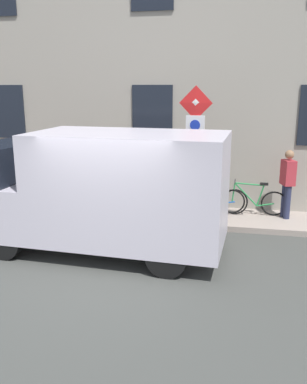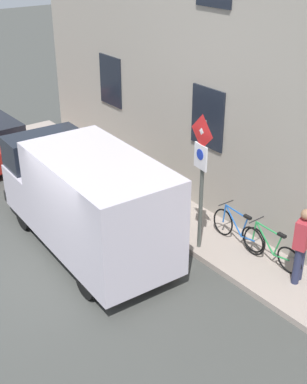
{
  "view_description": "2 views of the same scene",
  "coord_description": "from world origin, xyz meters",
  "px_view_note": "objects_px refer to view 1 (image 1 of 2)",
  "views": [
    {
      "loc": [
        -6.95,
        -2.32,
        3.37
      ],
      "look_at": [
        2.47,
        -0.39,
        0.93
      ],
      "focal_mm": 39.02,
      "sensor_mm": 36.0,
      "label": 1
    },
    {
      "loc": [
        -4.2,
        -8.74,
        6.82
      ],
      "look_at": [
        2.23,
        -0.38,
        1.39
      ],
      "focal_mm": 48.34,
      "sensor_mm": 36.0,
      "label": 2
    }
  ],
  "objects_px": {
    "delivery_van": "(101,189)",
    "pedestrian": "(287,182)",
    "bicycle_blue": "(214,199)",
    "litter_bin": "(104,197)",
    "bicycle_green": "(253,201)",
    "sign_post_stacked": "(195,136)"
  },
  "relations": [
    {
      "from": "delivery_van",
      "to": "pedestrian",
      "type": "distance_m",
      "value": 4.78
    },
    {
      "from": "bicycle_blue",
      "to": "pedestrian",
      "type": "height_order",
      "value": "pedestrian"
    },
    {
      "from": "delivery_van",
      "to": "litter_bin",
      "type": "distance_m",
      "value": 2.28
    },
    {
      "from": "bicycle_green",
      "to": "pedestrian",
      "type": "distance_m",
      "value": 0.98
    },
    {
      "from": "delivery_van",
      "to": "sign_post_stacked",
      "type": "bearing_deg",
      "value": -128.54
    },
    {
      "from": "sign_post_stacked",
      "to": "bicycle_green",
      "type": "distance_m",
      "value": 2.41
    },
    {
      "from": "delivery_van",
      "to": "bicycle_blue",
      "type": "bearing_deg",
      "value": -124.95
    },
    {
      "from": "bicycle_blue",
      "to": "pedestrian",
      "type": "distance_m",
      "value": 1.87
    },
    {
      "from": "litter_bin",
      "to": "delivery_van",
      "type": "bearing_deg",
      "value": -162.82
    },
    {
      "from": "delivery_van",
      "to": "litter_bin",
      "type": "bearing_deg",
      "value": -70.02
    },
    {
      "from": "sign_post_stacked",
      "to": "bicycle_green",
      "type": "height_order",
      "value": "sign_post_stacked"
    },
    {
      "from": "bicycle_green",
      "to": "pedestrian",
      "type": "bearing_deg",
      "value": 176.05
    },
    {
      "from": "sign_post_stacked",
      "to": "litter_bin",
      "type": "height_order",
      "value": "sign_post_stacked"
    },
    {
      "from": "pedestrian",
      "to": "bicycle_blue",
      "type": "bearing_deg",
      "value": -19.05
    },
    {
      "from": "sign_post_stacked",
      "to": "delivery_van",
      "type": "bearing_deg",
      "value": 138.67
    },
    {
      "from": "bicycle_green",
      "to": "pedestrian",
      "type": "height_order",
      "value": "pedestrian"
    },
    {
      "from": "bicycle_blue",
      "to": "litter_bin",
      "type": "distance_m",
      "value": 2.87
    },
    {
      "from": "litter_bin",
      "to": "bicycle_blue",
      "type": "bearing_deg",
      "value": -75.6
    },
    {
      "from": "bicycle_blue",
      "to": "pedestrian",
      "type": "bearing_deg",
      "value": -179.62
    },
    {
      "from": "delivery_van",
      "to": "pedestrian",
      "type": "bearing_deg",
      "value": -142.58
    },
    {
      "from": "sign_post_stacked",
      "to": "bicycle_green",
      "type": "relative_size",
      "value": 1.83
    },
    {
      "from": "pedestrian",
      "to": "sign_post_stacked",
      "type": "bearing_deg",
      "value": 2.22
    }
  ]
}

